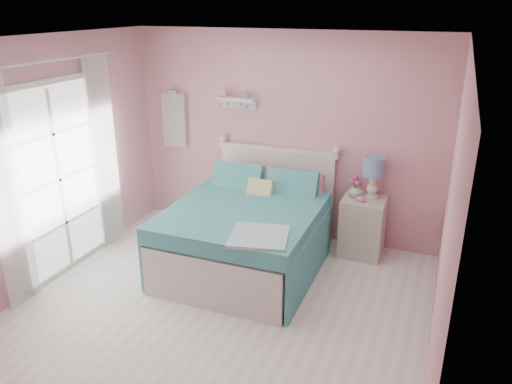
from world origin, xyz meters
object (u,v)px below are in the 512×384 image
Objects in this scene: bed at (248,233)px; vase at (355,190)px; nightstand at (362,227)px; teacup at (361,199)px; table_lamp at (374,170)px.

vase is at bearing 36.53° from bed.
nightstand is 4.32× the size of vase.
vase is (1.05, 0.79, 0.40)m from bed.
teacup reaches higher than nightstand.
table_lamp is 0.37m from teacup.
table_lamp is (1.24, 0.82, 0.67)m from bed.
vase is 0.18m from teacup.
teacup is (0.10, -0.14, -0.05)m from vase.
nightstand is at bearing 32.28° from bed.
bed is at bearing -146.49° from table_lamp.
bed is at bearing -143.12° from vase.
nightstand is 7.50× the size of teacup.
table_lamp is at bearing 33.16° from bed.
table_lamp is 3.01× the size of vase.
nightstand is at bearing 77.92° from teacup.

